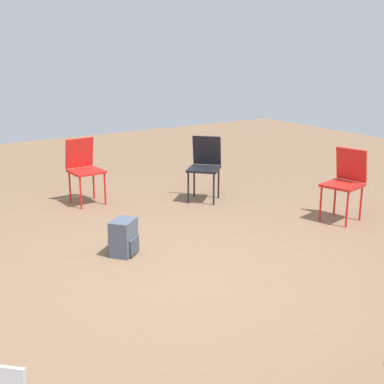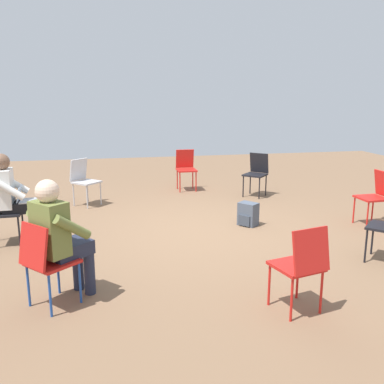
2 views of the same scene
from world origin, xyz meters
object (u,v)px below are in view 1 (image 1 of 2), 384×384
at_px(chair_east, 346,179).
at_px(chair_northeast, 205,163).
at_px(chair_north, 84,166).
at_px(backpack_near_laptop_user, 124,239).

relative_size(chair_east, chair_northeast, 1.00).
distance_m(chair_north, chair_northeast, 1.59).
height_order(chair_north, chair_east, same).
xyz_separation_m(chair_north, chair_east, (2.31, -2.36, 0.00)).
xyz_separation_m(chair_east, backpack_near_laptop_user, (-2.70, 0.43, -0.34)).
height_order(chair_north, backpack_near_laptop_user, chair_north).
relative_size(chair_east, backpack_near_laptop_user, 2.36).
bearing_deg(backpack_near_laptop_user, chair_north, 78.69).
height_order(chair_east, chair_northeast, same).
bearing_deg(chair_northeast, chair_north, 18.65).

